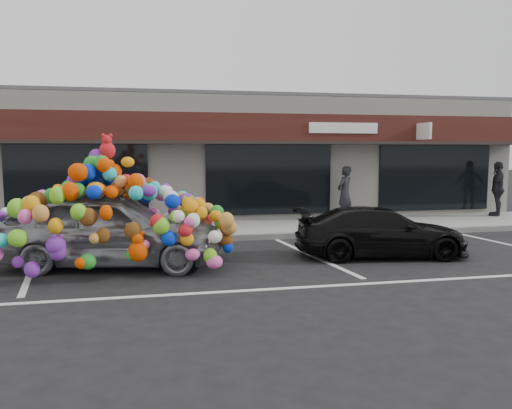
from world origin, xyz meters
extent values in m
plane|color=black|center=(0.00, 0.00, 0.00)|extent=(90.00, 90.00, 0.00)
cube|color=white|center=(0.00, 8.50, 2.10)|extent=(24.00, 6.00, 4.20)
cube|color=#59595B|center=(0.00, 8.50, 4.25)|extent=(24.00, 6.00, 0.12)
cube|color=#39120F|center=(0.00, 5.42, 3.15)|extent=(24.00, 0.18, 0.90)
cube|color=black|center=(0.00, 4.90, 2.65)|extent=(24.00, 1.20, 0.10)
cube|color=white|center=(8.20, 4.95, 3.05)|extent=(0.08, 0.95, 0.55)
cube|color=white|center=(5.50, 5.30, 3.15)|extent=(2.40, 0.04, 0.35)
cube|color=black|center=(-3.00, 5.47, 1.45)|extent=(4.20, 0.12, 2.30)
cube|color=black|center=(3.00, 5.47, 1.45)|extent=(4.20, 0.12, 2.30)
cube|color=black|center=(9.00, 5.47, 1.45)|extent=(4.20, 0.12, 2.30)
cube|color=#979792|center=(0.00, 4.00, 0.07)|extent=(26.00, 3.00, 0.15)
cube|color=slate|center=(0.00, 2.50, 0.07)|extent=(26.00, 0.18, 0.16)
cube|color=silver|center=(-3.20, 0.20, 0.00)|extent=(0.73, 4.37, 0.01)
cube|color=silver|center=(2.80, 0.20, 0.00)|extent=(0.73, 4.37, 0.01)
cube|color=silver|center=(2.00, -2.30, 0.00)|extent=(14.00, 0.12, 0.01)
imported|color=#A3AAAD|center=(-1.59, 0.06, 0.77)|extent=(2.67, 4.80, 1.54)
ellipsoid|color=red|center=(-1.59, 0.06, 2.12)|extent=(1.71, 2.13, 1.16)
sphere|color=orange|center=(0.00, -0.09, 1.11)|extent=(0.34, 0.34, 0.34)
sphere|color=#0E12F7|center=(-0.99, -0.93, 0.55)|extent=(0.36, 0.36, 0.36)
sphere|color=green|center=(-2.39, 1.04, 0.60)|extent=(0.30, 0.30, 0.30)
sphere|color=#F05DC6|center=(-1.59, 0.06, 2.65)|extent=(0.32, 0.32, 0.32)
sphere|color=#E35600|center=(-2.95, 0.16, 1.12)|extent=(0.30, 0.30, 0.30)
imported|color=black|center=(4.31, -0.12, 0.56)|extent=(2.09, 4.05, 1.12)
imported|color=#232329|center=(5.38, 4.81, 1.02)|extent=(0.76, 0.72, 1.75)
imported|color=#252329|center=(10.91, 4.63, 1.09)|extent=(1.11, 1.10, 1.88)
camera|label=1|loc=(-0.71, -10.52, 2.40)|focal=35.00mm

